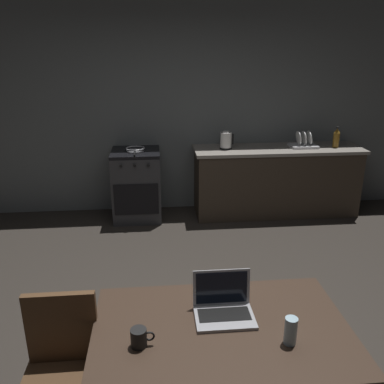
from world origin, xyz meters
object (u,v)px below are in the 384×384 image
(chair, at_px, (61,366))
(laptop, at_px, (224,307))
(coffee_mug, at_px, (139,338))
(bottle, at_px, (336,138))
(electric_kettle, at_px, (226,141))
(dining_table, at_px, (222,338))
(drinking_glass, at_px, (291,331))
(stove_oven, at_px, (137,185))
(dish_rack, at_px, (303,143))
(frying_pan, at_px, (135,149))

(chair, bearing_deg, laptop, 18.14)
(coffee_mug, bearing_deg, bottle, 53.62)
(electric_kettle, height_order, bottle, bottle)
(dining_table, xyz_separation_m, drinking_glass, (0.32, -0.14, 0.14))
(stove_oven, bearing_deg, coffee_mug, -87.71)
(stove_oven, bearing_deg, electric_kettle, 0.12)
(electric_kettle, bearing_deg, drinking_glass, -94.47)
(stove_oven, xyz_separation_m, bottle, (2.56, -0.05, 0.57))
(dish_rack, bearing_deg, dining_table, -116.09)
(dining_table, xyz_separation_m, coffee_mug, (-0.43, -0.09, 0.11))
(dining_table, bearing_deg, drinking_glass, -24.59)
(electric_kettle, distance_m, bottle, 1.42)
(chair, relative_size, frying_pan, 2.19)
(laptop, height_order, frying_pan, laptop)
(coffee_mug, height_order, drinking_glass, drinking_glass)
(electric_kettle, height_order, coffee_mug, electric_kettle)
(dining_table, height_order, frying_pan, frying_pan)
(electric_kettle, height_order, frying_pan, electric_kettle)
(dining_table, bearing_deg, frying_pan, 99.81)
(electric_kettle, bearing_deg, frying_pan, -178.53)
(coffee_mug, bearing_deg, dish_rack, 58.90)
(electric_kettle, distance_m, frying_pan, 1.14)
(bottle, bearing_deg, laptop, -122.59)
(electric_kettle, bearing_deg, chair, -113.98)
(laptop, distance_m, drinking_glass, 0.39)
(coffee_mug, relative_size, drinking_glass, 0.82)
(dining_table, xyz_separation_m, dish_rack, (1.59, 3.25, 0.27))
(laptop, relative_size, electric_kettle, 1.43)
(dining_table, relative_size, coffee_mug, 11.28)
(laptop, height_order, electric_kettle, electric_kettle)
(chair, height_order, laptop, laptop)
(stove_oven, height_order, dish_rack, dish_rack)
(laptop, distance_m, dish_rack, 3.51)
(chair, xyz_separation_m, electric_kettle, (1.43, 3.22, 0.47))
(drinking_glass, relative_size, dish_rack, 0.43)
(dining_table, relative_size, bottle, 5.09)
(chair, bearing_deg, bottle, 61.09)
(laptop, xyz_separation_m, drinking_glass, (0.29, -0.26, 0.03))
(chair, distance_m, frying_pan, 3.23)
(chair, height_order, coffee_mug, chair)
(dining_table, relative_size, electric_kettle, 6.04)
(bottle, bearing_deg, drinking_glass, -116.75)
(laptop, relative_size, dish_rack, 0.94)
(chair, distance_m, electric_kettle, 3.55)
(electric_kettle, bearing_deg, laptop, -100.02)
(dining_table, bearing_deg, stove_oven, 99.77)
(coffee_mug, xyz_separation_m, drinking_glass, (0.74, -0.05, 0.02))
(chair, distance_m, laptop, 0.92)
(dining_table, xyz_separation_m, electric_kettle, (0.58, 3.25, 0.33))
(chair, xyz_separation_m, dish_rack, (2.44, 3.22, 0.42))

